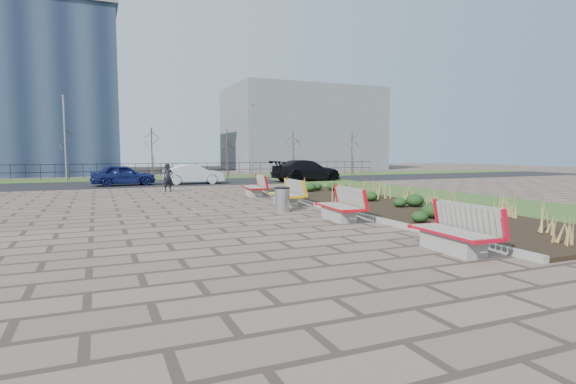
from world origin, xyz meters
name	(u,v)px	position (x,y,z in m)	size (l,w,h in m)	color
ground	(280,242)	(0.00, 0.00, 0.00)	(120.00, 120.00, 0.00)	brown
planting_bed	(378,205)	(6.25, 5.00, 0.05)	(4.50, 18.00, 0.10)	black
planting_curb	(326,207)	(3.92, 5.00, 0.07)	(0.16, 18.00, 0.15)	gray
grass_verge_near	(470,201)	(11.00, 5.00, 0.02)	(5.00, 38.00, 0.04)	#33511E
grass_verge_far	(150,178)	(0.00, 28.00, 0.02)	(80.00, 5.00, 0.04)	#33511E
road	(160,183)	(0.00, 22.00, 0.01)	(80.00, 7.00, 0.02)	black
bench_a	(452,229)	(3.00, -2.47, 0.50)	(0.90, 2.10, 1.00)	red
bench_b	(338,204)	(3.00, 2.46, 0.50)	(0.90, 2.10, 1.00)	red
bench_c	(286,193)	(3.00, 6.78, 0.50)	(0.90, 2.10, 1.00)	yellow
bench_d	(253,186)	(3.00, 10.81, 0.50)	(0.90, 2.10, 1.00)	#A80B11
litter_bin	(282,200)	(2.12, 4.99, 0.43)	(0.53, 0.53, 0.86)	#B2B2B7
pedestrian	(168,178)	(-0.44, 15.04, 0.77)	(0.56, 0.37, 1.53)	black
car_blue	(123,175)	(-2.44, 20.54, 0.69)	(1.58, 3.93, 1.34)	#121950
car_silver	(194,174)	(1.97, 20.22, 0.67)	(1.39, 3.98, 1.31)	silver
car_black	(306,170)	(10.23, 20.00, 0.80)	(2.17, 5.35, 1.55)	black
tree_b	(66,154)	(-6.00, 26.50, 2.04)	(1.40, 1.40, 4.00)	#4C3D2D
tree_c	(152,153)	(0.00, 26.50, 2.04)	(1.40, 1.40, 4.00)	#4C3D2D
tree_d	(227,153)	(6.00, 26.50, 2.04)	(1.40, 1.40, 4.00)	#4C3D2D
tree_e	(293,153)	(12.00, 26.50, 2.04)	(1.40, 1.40, 4.00)	#4C3D2D
tree_f	(352,153)	(18.00, 26.50, 2.04)	(1.40, 1.40, 4.00)	#4C3D2D
lamp_west	(65,140)	(-6.00, 26.00, 3.04)	(0.24, 0.60, 6.00)	gray
lamp_east	(252,141)	(8.00, 26.00, 3.04)	(0.24, 0.60, 6.00)	gray
railing_fence	(148,170)	(0.00, 29.50, 0.64)	(44.00, 0.10, 1.20)	black
building_grey	(302,129)	(20.00, 42.00, 5.00)	(18.00, 12.00, 10.00)	slate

